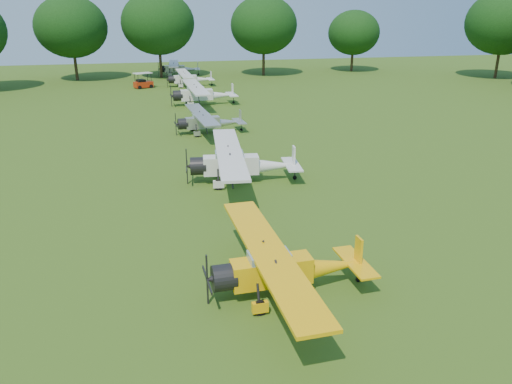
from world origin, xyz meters
The scene contains 9 objects.
ground centered at (0.00, 0.00, 0.00)m, with size 160.00×160.00×0.00m, color #305615.
tree_belt centered at (3.57, 0.16, 8.03)m, with size 137.36×130.27×14.52m.
aircraft_2 centered at (0.08, -8.05, 1.21)m, with size 6.60×10.50×2.07m.
aircraft_3 centered at (0.84, 5.39, 1.34)m, with size 7.35×11.71×2.30m.
aircraft_4 centered at (0.49, 18.87, 1.14)m, with size 6.23×9.92×1.95m.
aircraft_5 centered at (1.47, 32.35, 1.38)m, with size 7.52×11.96×2.36m.
aircraft_6 centered at (1.30, 46.69, 1.21)m, with size 6.59×10.48×2.07m.
aircraft_7 centered at (0.63, 58.96, 1.24)m, with size 6.75×10.75×2.12m.
golf_cart centered at (-5.01, 46.54, 0.69)m, with size 2.76×2.23×2.06m.
Camera 1 is at (-4.62, -24.54, 10.68)m, focal length 35.00 mm.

